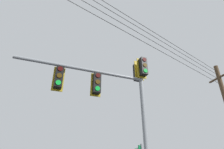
{
  "coord_description": "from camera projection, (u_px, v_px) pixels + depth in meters",
  "views": [
    {
      "loc": [
        4.48,
        -6.47,
        1.86
      ],
      "look_at": [
        -0.1,
        -0.74,
        5.67
      ],
      "focal_mm": 29.76,
      "sensor_mm": 36.0,
      "label": 1
    }
  ],
  "objects": [
    {
      "name": "signal_mast_assembly",
      "position": [
        118.0,
        93.0,
        7.99
      ],
      "size": [
        3.26,
        5.13,
        6.74
      ],
      "color": "gray",
      "rests_on": "ground"
    },
    {
      "name": "overhead_wire_span",
      "position": [
        124.0,
        22.0,
        9.63
      ],
      "size": [
        4.84,
        20.69,
        1.28
      ],
      "color": "black"
    }
  ]
}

